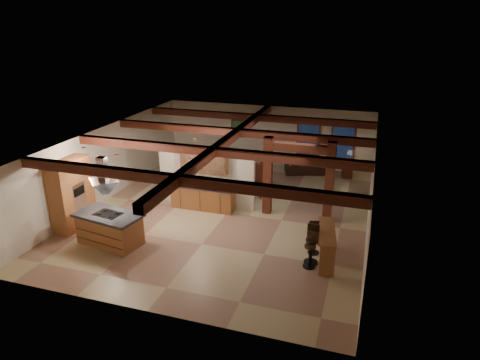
# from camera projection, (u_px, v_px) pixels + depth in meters

# --- Properties ---
(ground) EXTENTS (12.00, 12.00, 0.00)m
(ground) POSITION_uv_depth(u_px,v_px,m) (227.00, 213.00, 15.90)
(ground) COLOR tan
(ground) RESTS_ON ground
(room_walls) EXTENTS (12.00, 12.00, 12.00)m
(room_walls) POSITION_uv_depth(u_px,v_px,m) (227.00, 168.00, 15.27)
(room_walls) COLOR silver
(room_walls) RESTS_ON ground
(ceiling_beams) EXTENTS (10.00, 12.00, 0.28)m
(ceiling_beams) POSITION_uv_depth(u_px,v_px,m) (226.00, 141.00, 14.92)
(ceiling_beams) COLOR #421B10
(ceiling_beams) RESTS_ON room_walls
(timber_posts) EXTENTS (2.50, 0.30, 2.90)m
(timber_posts) POSITION_uv_depth(u_px,v_px,m) (298.00, 171.00, 15.02)
(timber_posts) COLOR #421B10
(timber_posts) RESTS_ON ground
(partition_wall) EXTENTS (3.80, 0.18, 2.20)m
(partition_wall) POSITION_uv_depth(u_px,v_px,m) (206.00, 178.00, 16.24)
(partition_wall) COLOR silver
(partition_wall) RESTS_ON ground
(pantry_cabinet) EXTENTS (0.67, 1.60, 2.40)m
(pantry_cabinet) POSITION_uv_depth(u_px,v_px,m) (72.00, 194.00, 14.48)
(pantry_cabinet) COLOR #9C5332
(pantry_cabinet) RESTS_ON ground
(back_counter) EXTENTS (2.50, 0.66, 0.94)m
(back_counter) POSITION_uv_depth(u_px,v_px,m) (203.00, 197.00, 16.11)
(back_counter) COLOR #9C5332
(back_counter) RESTS_ON ground
(upper_display_cabinet) EXTENTS (1.80, 0.36, 0.95)m
(upper_display_cabinet) POSITION_uv_depth(u_px,v_px,m) (204.00, 161.00, 15.81)
(upper_display_cabinet) COLOR #9C5332
(upper_display_cabinet) RESTS_ON partition_wall
(range_hood) EXTENTS (1.10, 1.10, 1.40)m
(range_hood) POSITION_uv_depth(u_px,v_px,m) (105.00, 192.00, 13.14)
(range_hood) COLOR silver
(range_hood) RESTS_ON room_walls
(back_windows) EXTENTS (2.70, 0.07, 1.70)m
(back_windows) POSITION_uv_depth(u_px,v_px,m) (325.00, 139.00, 19.87)
(back_windows) COLOR #421B10
(back_windows) RESTS_ON room_walls
(framed_art) EXTENTS (0.65, 0.05, 0.85)m
(framed_art) POSITION_uv_depth(u_px,v_px,m) (238.00, 129.00, 21.01)
(framed_art) COLOR #421B10
(framed_art) RESTS_ON room_walls
(recessed_cans) EXTENTS (3.16, 2.46, 0.03)m
(recessed_cans) POSITION_uv_depth(u_px,v_px,m) (133.00, 147.00, 13.88)
(recessed_cans) COLOR silver
(recessed_cans) RESTS_ON room_walls
(kitchen_island) EXTENTS (2.26, 1.44, 1.04)m
(kitchen_island) POSITION_uv_depth(u_px,v_px,m) (110.00, 228.00, 13.59)
(kitchen_island) COLOR #9C5332
(kitchen_island) RESTS_ON ground
(dining_table) EXTENTS (2.00, 1.49, 0.62)m
(dining_table) POSITION_uv_depth(u_px,v_px,m) (245.00, 181.00, 18.12)
(dining_table) COLOR #3A1D0E
(dining_table) RESTS_ON ground
(sofa) EXTENTS (2.07, 1.33, 0.56)m
(sofa) POSITION_uv_depth(u_px,v_px,m) (306.00, 168.00, 19.86)
(sofa) COLOR black
(sofa) RESTS_ON ground
(microwave) EXTENTS (0.50, 0.40, 0.24)m
(microwave) POSITION_uv_depth(u_px,v_px,m) (225.00, 185.00, 15.65)
(microwave) COLOR #B7B7BC
(microwave) RESTS_ON back_counter
(bar_counter) EXTENTS (0.75, 1.92, 0.98)m
(bar_counter) POSITION_uv_depth(u_px,v_px,m) (326.00, 240.00, 12.57)
(bar_counter) COLOR #9C5332
(bar_counter) RESTS_ON ground
(side_table) EXTENTS (0.53, 0.53, 0.56)m
(side_table) POSITION_uv_depth(u_px,v_px,m) (347.00, 171.00, 19.36)
(side_table) COLOR #421B10
(side_table) RESTS_ON ground
(table_lamp) EXTENTS (0.27, 0.27, 0.32)m
(table_lamp) POSITION_uv_depth(u_px,v_px,m) (348.00, 161.00, 19.18)
(table_lamp) COLOR black
(table_lamp) RESTS_ON side_table
(bar_stool_a) EXTENTS (0.38, 0.39, 1.07)m
(bar_stool_a) POSITION_uv_depth(u_px,v_px,m) (311.00, 250.00, 12.30)
(bar_stool_a) COLOR black
(bar_stool_a) RESTS_ON ground
(bar_stool_b) EXTENTS (0.41, 0.41, 1.19)m
(bar_stool_b) POSITION_uv_depth(u_px,v_px,m) (312.00, 244.00, 12.49)
(bar_stool_b) COLOR black
(bar_stool_b) RESTS_ON ground
(bar_stool_c) EXTENTS (0.37, 0.38, 1.02)m
(bar_stool_c) POSITION_uv_depth(u_px,v_px,m) (314.00, 237.00, 13.04)
(bar_stool_c) COLOR black
(bar_stool_c) RESTS_ON ground
(dining_chairs) EXTENTS (2.00, 2.00, 1.31)m
(dining_chairs) POSITION_uv_depth(u_px,v_px,m) (245.00, 173.00, 18.00)
(dining_chairs) COLOR #421B10
(dining_chairs) RESTS_ON ground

